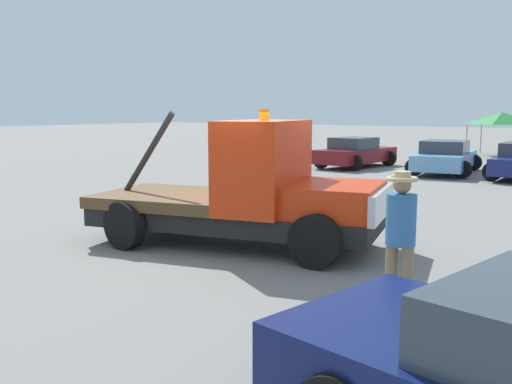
% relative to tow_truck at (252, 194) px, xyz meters
% --- Properties ---
extents(ground_plane, '(160.00, 160.00, 0.00)m').
position_rel_tow_truck_xyz_m(ground_plane, '(-0.33, -0.09, -0.98)').
color(ground_plane, gray).
extents(tow_truck, '(5.83, 3.46, 2.55)m').
position_rel_tow_truck_xyz_m(tow_truck, '(0.00, 0.00, 0.00)').
color(tow_truck, black).
rests_on(tow_truck, ground).
extents(person_near_truck, '(0.39, 0.39, 1.77)m').
position_rel_tow_truck_xyz_m(person_near_truck, '(3.54, -1.58, 0.06)').
color(person_near_truck, '#847051').
rests_on(person_near_truck, ground).
extents(parked_car_maroon, '(2.60, 4.50, 1.34)m').
position_rel_tow_truck_xyz_m(parked_car_maroon, '(-5.23, 14.73, -0.33)').
color(parked_car_maroon, maroon).
rests_on(parked_car_maroon, ground).
extents(parked_car_skyblue, '(2.95, 5.05, 1.34)m').
position_rel_tow_truck_xyz_m(parked_car_skyblue, '(-1.17, 14.61, -0.33)').
color(parked_car_skyblue, '#669ED1').
rests_on(parked_car_skyblue, ground).
extents(canopy_tent_green, '(2.99, 2.99, 2.42)m').
position_rel_tow_truck_xyz_m(canopy_tent_green, '(-1.70, 25.75, 1.10)').
color(canopy_tent_green, '#9E9EA3').
rests_on(canopy_tent_green, ground).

